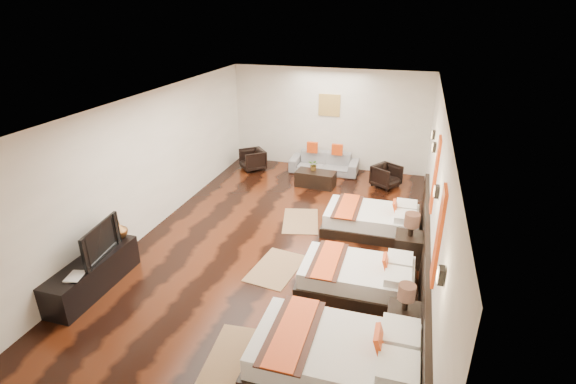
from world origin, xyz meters
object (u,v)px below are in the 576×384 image
(tv_console, at_px, (93,274))
(armchair_left, at_px, (253,160))
(nightstand_b, at_px, (409,245))
(figurine, at_px, (119,230))
(table_plant, at_px, (314,165))
(bed_near, at_px, (338,358))
(sofa, at_px, (324,163))
(nightstand_a, at_px, (403,319))
(tv, at_px, (96,240))
(book, at_px, (68,276))
(bed_mid, at_px, (358,277))
(bed_far, at_px, (373,220))
(armchair_right, at_px, (386,176))
(coffee_table, at_px, (316,179))

(tv_console, bearing_deg, armchair_left, 85.20)
(nightstand_b, distance_m, figurine, 5.19)
(figurine, bearing_deg, armchair_left, 84.50)
(tv_console, xyz_separation_m, table_plant, (2.44, 5.42, 0.27))
(bed_near, xyz_separation_m, sofa, (-1.69, 7.05, -0.01))
(nightstand_a, bearing_deg, bed_near, -128.76)
(armchair_left, height_order, table_plant, table_plant)
(tv, bearing_deg, figurine, -2.94)
(nightstand_b, relative_size, tv, 0.97)
(table_plant, bearing_deg, figurine, -117.72)
(bed_near, height_order, book, bed_near)
(table_plant, bearing_deg, bed_mid, -67.32)
(bed_far, xyz_separation_m, nightstand_a, (0.75, -3.04, 0.06))
(bed_near, distance_m, sofa, 7.25)
(table_plant, bearing_deg, nightstand_a, -64.03)
(book, distance_m, table_plant, 6.39)
(bed_mid, xyz_separation_m, sofa, (-1.68, 5.17, 0.03))
(book, bearing_deg, armchair_right, 56.03)
(sofa, height_order, armchair_left, armchair_left)
(armchair_left, bearing_deg, nightstand_a, -2.73)
(sofa, bearing_deg, figurine, -115.22)
(bed_mid, bearing_deg, nightstand_a, -51.56)
(bed_mid, bearing_deg, table_plant, 112.68)
(bed_far, distance_m, book, 5.67)
(tv, distance_m, coffee_table, 5.78)
(tv, relative_size, armchair_right, 1.62)
(tv_console, bearing_deg, bed_far, 38.33)
(armchair_left, height_order, armchair_right, armchair_left)
(book, distance_m, armchair_left, 6.55)
(nightstand_a, distance_m, sofa, 6.59)
(coffee_table, bearing_deg, tv_console, -115.18)
(bed_near, distance_m, armchair_left, 7.65)
(sofa, bearing_deg, tv_console, -112.56)
(armchair_left, bearing_deg, figurine, -45.83)
(bed_mid, height_order, table_plant, bed_mid)
(coffee_table, bearing_deg, armchair_right, 15.90)
(tv_console, height_order, sofa, same)
(armchair_left, distance_m, armchair_right, 3.76)
(sofa, bearing_deg, nightstand_b, -60.30)
(bed_far, height_order, tv_console, bed_far)
(tv_console, relative_size, armchair_right, 2.86)
(tv, bearing_deg, tv_console, 153.84)
(figurine, xyz_separation_m, table_plant, (2.44, 4.64, -0.16))
(nightstand_a, bearing_deg, bed_mid, 128.44)
(figurine, relative_size, table_plant, 1.04)
(tv_console, distance_m, table_plant, 5.95)
(nightstand_a, bearing_deg, book, -171.25)
(armchair_left, bearing_deg, book, -44.76)
(bed_mid, distance_m, figurine, 4.24)
(bed_far, relative_size, nightstand_a, 2.18)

